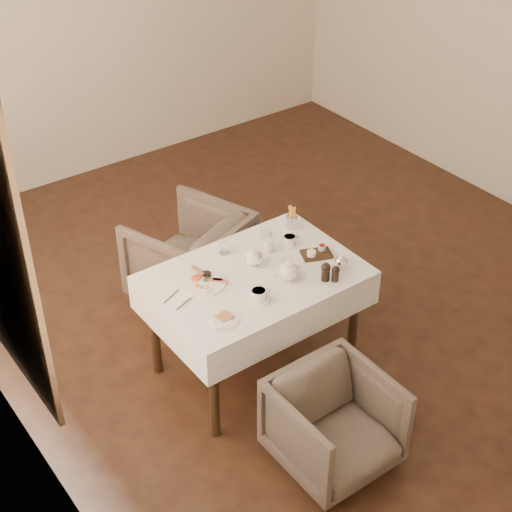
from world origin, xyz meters
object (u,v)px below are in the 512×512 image
object	(u,v)px
table	(255,289)
teapot_centre	(254,256)
armchair_far	(190,256)
armchair_near	(334,424)
breakfast_plate	(202,281)

from	to	relation	value
table	teapot_centre	bearing A→B (deg)	56.59
table	armchair_far	xyz separation A→B (m)	(0.09, 0.92, -0.30)
teapot_centre	armchair_near	bearing A→B (deg)	-92.99
table	armchair_near	world-z (taller)	table
armchair_near	armchair_far	xyz separation A→B (m)	(0.19, 1.82, 0.05)
armchair_far	breakfast_plate	world-z (taller)	breakfast_plate
table	armchair_near	bearing A→B (deg)	-96.59
armchair_near	armchair_far	bearing A→B (deg)	84.22
breakfast_plate	teapot_centre	world-z (taller)	teapot_centre
armchair_far	breakfast_plate	size ratio (longest dim) A/B	2.55
armchair_far	armchair_near	bearing A→B (deg)	64.13
armchair_near	armchair_far	distance (m)	1.83
breakfast_plate	teapot_centre	distance (m)	0.37
table	teapot_centre	world-z (taller)	teapot_centre
table	teapot_centre	distance (m)	0.21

